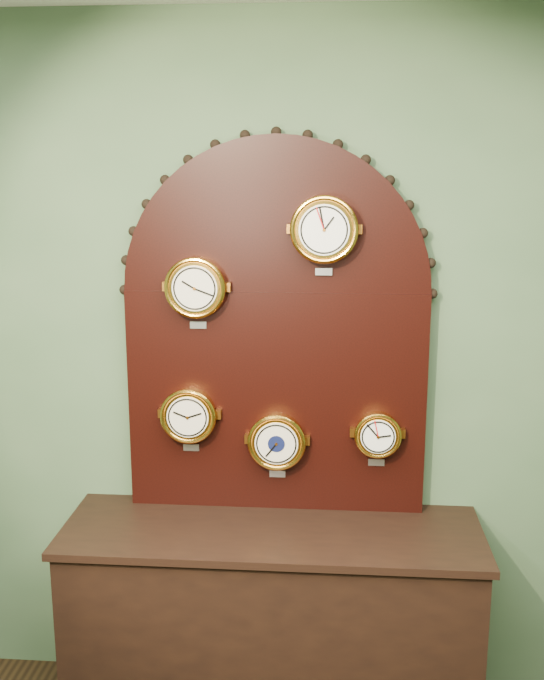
# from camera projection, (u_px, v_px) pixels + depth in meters

# --- Properties ---
(wall_back) EXTENTS (4.00, 0.00, 4.00)m
(wall_back) POSITION_uv_depth(u_px,v_px,m) (277.00, 370.00, 3.16)
(wall_back) COLOR #456041
(wall_back) RESTS_ON ground
(shop_counter) EXTENTS (1.60, 0.50, 0.80)m
(shop_counter) POSITION_uv_depth(u_px,v_px,m) (272.00, 627.00, 3.11)
(shop_counter) COLOR black
(shop_counter) RESTS_ON ground_plane
(display_board) EXTENTS (1.26, 0.06, 1.53)m
(display_board) POSITION_uv_depth(u_px,v_px,m) (276.00, 318.00, 3.06)
(display_board) COLOR black
(display_board) RESTS_ON shop_counter
(roman_clock) EXTENTS (0.24, 0.08, 0.29)m
(roman_clock) POSITION_uv_depth(u_px,v_px,m) (196.00, 287.00, 2.99)
(roman_clock) COLOR gold
(roman_clock) RESTS_ON display_board
(arabic_clock) EXTENTS (0.26, 0.08, 0.31)m
(arabic_clock) POSITION_uv_depth(u_px,v_px,m) (324.00, 229.00, 2.90)
(arabic_clock) COLOR gold
(arabic_clock) RESTS_ON display_board
(hygrometer) EXTENTS (0.23, 0.08, 0.28)m
(hygrometer) POSITION_uv_depth(u_px,v_px,m) (189.00, 415.00, 3.10)
(hygrometer) COLOR gold
(hygrometer) RESTS_ON display_board
(barometer) EXTENTS (0.23, 0.08, 0.28)m
(barometer) POSITION_uv_depth(u_px,v_px,m) (277.00, 441.00, 3.10)
(barometer) COLOR gold
(barometer) RESTS_ON display_board
(tide_clock) EXTENTS (0.19, 0.08, 0.24)m
(tide_clock) POSITION_uv_depth(u_px,v_px,m) (378.00, 434.00, 3.06)
(tide_clock) COLOR gold
(tide_clock) RESTS_ON display_board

